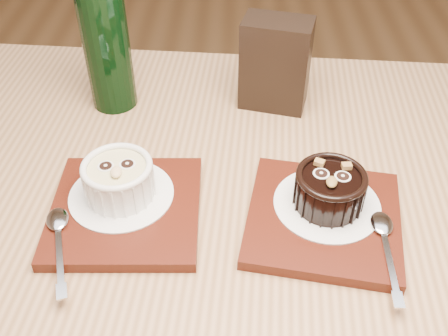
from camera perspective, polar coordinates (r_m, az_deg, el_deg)
The scene contains 11 objects.
table at distance 0.72m, azimuth -0.18°, elevation -10.11°, with size 1.25×0.88×0.75m.
tray_left at distance 0.66m, azimuth -10.64°, elevation -4.51°, with size 0.18×0.18×0.01m, color #4D180C.
doily_left at distance 0.66m, azimuth -11.10°, elevation -2.84°, with size 0.13×0.13×0.00m, color white.
ramekin_white at distance 0.65m, azimuth -11.41°, elevation -1.09°, with size 0.09×0.09×0.05m.
spoon_left at distance 0.62m, azimuth -17.56°, elevation -7.58°, with size 0.03×0.13×0.01m, color silver, non-canonical shape.
tray_right at distance 0.65m, azimuth 10.75°, elevation -5.43°, with size 0.18×0.18×0.01m, color #4D180C.
doily_right at distance 0.65m, azimuth 11.13°, elevation -3.85°, with size 0.13×0.13×0.00m, color white.
ramekin_dark at distance 0.63m, azimuth 11.45°, elevation -2.12°, with size 0.08×0.08×0.05m.
spoon_right at distance 0.62m, azimuth 17.30°, elevation -8.13°, with size 0.03×0.13×0.01m, color silver, non-canonical shape.
condiment_stand at distance 0.80m, azimuth 5.61°, elevation 11.20°, with size 0.10×0.06×0.14m, color black.
green_bottle at distance 0.80m, azimuth -12.67°, elevation 12.93°, with size 0.07×0.07×0.26m.
Camera 1 is at (-0.12, -0.59, 1.22)m, focal length 42.00 mm.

